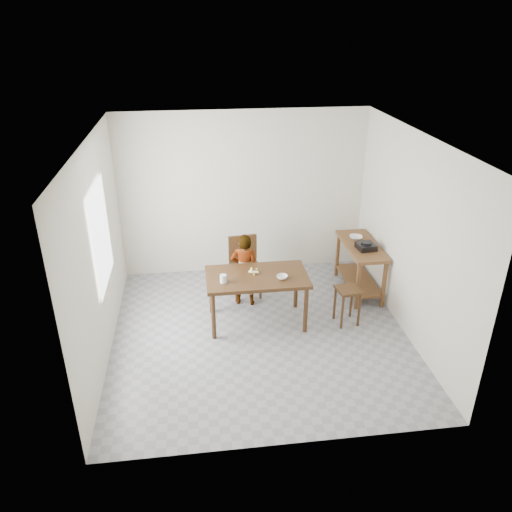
{
  "coord_description": "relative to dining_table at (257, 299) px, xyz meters",
  "views": [
    {
      "loc": [
        -0.8,
        -5.7,
        3.99
      ],
      "look_at": [
        0.0,
        0.4,
        1.0
      ],
      "focal_mm": 35.0,
      "sensor_mm": 36.0,
      "label": 1
    }
  ],
  "objects": [
    {
      "name": "banana",
      "position": [
        -0.04,
        0.06,
        0.4
      ],
      "size": [
        0.19,
        0.16,
        0.06
      ],
      "primitive_type": null,
      "rotation": [
        0.0,
        0.0,
        -0.43
      ],
      "color": "#F3CB5A",
      "rests_on": "dining_table"
    },
    {
      "name": "stool",
      "position": [
        1.26,
        -0.18,
        -0.1
      ],
      "size": [
        0.35,
        0.35,
        0.55
      ],
      "primitive_type": null,
      "rotation": [
        0.0,
        0.0,
        0.14
      ],
      "color": "#3A2311",
      "rests_on": "floor"
    },
    {
      "name": "wall_left",
      "position": [
        -2.02,
        -0.3,
        0.98
      ],
      "size": [
        0.04,
        4.0,
        2.7
      ],
      "primitive_type": "cube",
      "color": "beige",
      "rests_on": "ground"
    },
    {
      "name": "gas_burner",
      "position": [
        1.73,
        0.54,
        0.47
      ],
      "size": [
        0.29,
        0.29,
        0.09
      ],
      "primitive_type": "cube",
      "rotation": [
        0.0,
        0.0,
        0.12
      ],
      "color": "black",
      "rests_on": "prep_counter"
    },
    {
      "name": "dining_table",
      "position": [
        0.0,
        0.0,
        0.0
      ],
      "size": [
        1.4,
        0.8,
        0.75
      ],
      "primitive_type": null,
      "color": "#3A2311",
      "rests_on": "floor"
    },
    {
      "name": "small_bowl",
      "position": [
        0.33,
        -0.13,
        0.4
      ],
      "size": [
        0.17,
        0.17,
        0.05
      ],
      "primitive_type": "imported",
      "rotation": [
        0.0,
        0.0,
        -0.11
      ],
      "color": "silver",
      "rests_on": "dining_table"
    },
    {
      "name": "wall_back",
      "position": [
        0.0,
        1.72,
        0.98
      ],
      "size": [
        4.0,
        0.04,
        2.7
      ],
      "primitive_type": "cube",
      "color": "beige",
      "rests_on": "ground"
    },
    {
      "name": "wall_front",
      "position": [
        0.0,
        -2.32,
        0.98
      ],
      "size": [
        4.0,
        0.04,
        2.7
      ],
      "primitive_type": "cube",
      "color": "beige",
      "rests_on": "ground"
    },
    {
      "name": "dining_chair",
      "position": [
        -0.07,
        0.8,
        0.09
      ],
      "size": [
        0.49,
        0.49,
        0.92
      ],
      "primitive_type": null,
      "rotation": [
        0.0,
        0.0,
        0.11
      ],
      "color": "#3A2311",
      "rests_on": "floor"
    },
    {
      "name": "child",
      "position": [
        -0.12,
        0.53,
        0.2
      ],
      "size": [
        0.46,
        0.35,
        1.14
      ],
      "primitive_type": "imported",
      "rotation": [
        0.0,
        0.0,
        2.94
      ],
      "color": "white",
      "rests_on": "floor"
    },
    {
      "name": "prep_counter",
      "position": [
        1.72,
        0.7,
        0.03
      ],
      "size": [
        0.5,
        1.2,
        0.8
      ],
      "primitive_type": null,
      "color": "brown",
      "rests_on": "floor"
    },
    {
      "name": "wall_right",
      "position": [
        2.02,
        -0.3,
        0.98
      ],
      "size": [
        0.04,
        4.0,
        2.7
      ],
      "primitive_type": "cube",
      "color": "beige",
      "rests_on": "ground"
    },
    {
      "name": "floor",
      "position": [
        0.0,
        -0.3,
        -0.4
      ],
      "size": [
        4.0,
        4.0,
        0.04
      ],
      "primitive_type": "cube",
      "color": "gray",
      "rests_on": "ground"
    },
    {
      "name": "ceiling",
      "position": [
        0.0,
        -0.3,
        2.35
      ],
      "size": [
        4.0,
        4.0,
        0.04
      ],
      "primitive_type": "cube",
      "color": "white",
      "rests_on": "wall_back"
    },
    {
      "name": "glass_tumbler",
      "position": [
        -0.47,
        -0.14,
        0.43
      ],
      "size": [
        0.11,
        0.11,
        0.11
      ],
      "primitive_type": "cylinder",
      "rotation": [
        0.0,
        0.0,
        -0.31
      ],
      "color": "silver",
      "rests_on": "dining_table"
    },
    {
      "name": "window_pane",
      "position": [
        -1.97,
        -0.1,
        1.12
      ],
      "size": [
        0.02,
        1.1,
        1.3
      ],
      "primitive_type": "cube",
      "color": "white",
      "rests_on": "wall_left"
    },
    {
      "name": "serving_bowl",
      "position": [
        1.69,
        0.92,
        0.45
      ],
      "size": [
        0.25,
        0.25,
        0.05
      ],
      "primitive_type": "imported",
      "rotation": [
        0.0,
        0.0,
        -0.27
      ],
      "color": "silver",
      "rests_on": "prep_counter"
    }
  ]
}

